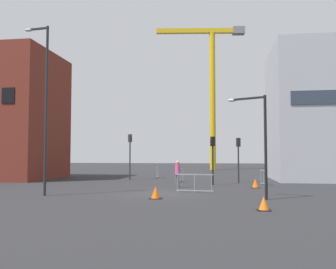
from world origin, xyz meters
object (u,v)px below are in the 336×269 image
object	(u,v)px
streetlamp_tall	(44,99)
traffic_light_median	(238,152)
traffic_light_near	(130,149)
traffic_light_island	(213,152)
streetlamp_short	(259,134)
construction_crane	(211,77)
pedestrian_walking	(178,172)
traffic_cone_on_verge	(255,184)
traffic_cone_by_barrier	(264,204)
traffic_cone_orange	(156,193)

from	to	relation	value
streetlamp_tall	traffic_light_median	size ratio (longest dim) A/B	2.62
traffic_light_near	traffic_light_island	distance (m)	8.86
streetlamp_tall	streetlamp_short	bearing A→B (deg)	0.00
construction_crane	traffic_light_near	bearing A→B (deg)	-105.64
streetlamp_short	pedestrian_walking	distance (m)	7.94
streetlamp_tall	streetlamp_short	world-z (taller)	streetlamp_tall
traffic_light_near	traffic_cone_on_verge	distance (m)	12.61
streetlamp_short	traffic_light_near	world-z (taller)	streetlamp_short
traffic_light_island	traffic_cone_by_barrier	world-z (taller)	traffic_light_island
streetlamp_short	streetlamp_tall	bearing A→B (deg)	-180.00
traffic_light_island	pedestrian_walking	distance (m)	3.70
construction_crane	streetlamp_short	bearing A→B (deg)	-84.95
construction_crane	streetlamp_short	world-z (taller)	construction_crane
pedestrian_walking	traffic_cone_orange	distance (m)	6.51
traffic_light_median	traffic_cone_on_verge	distance (m)	5.09
pedestrian_walking	streetlamp_short	bearing A→B (deg)	-50.92
streetlamp_tall	traffic_cone_by_barrier	size ratio (longest dim) A/B	16.74
construction_crane	traffic_cone_on_verge	distance (m)	33.91
construction_crane	streetlamp_tall	size ratio (longest dim) A/B	2.35
traffic_light_near	traffic_light_median	distance (m)	9.74
streetlamp_short	traffic_light_island	xyz separation A→B (m)	(-2.51, 8.50, -0.81)
streetlamp_short	traffic_light_median	world-z (taller)	streetlamp_short
traffic_cone_orange	pedestrian_walking	bearing A→B (deg)	86.85
construction_crane	traffic_light_near	xyz separation A→B (m)	(-6.71, -23.95, -11.44)
traffic_light_island	traffic_light_median	world-z (taller)	traffic_light_median
streetlamp_tall	traffic_light_near	world-z (taller)	streetlamp_tall
construction_crane	traffic_light_island	xyz separation A→B (m)	(0.77, -28.70, -11.75)
construction_crane	traffic_cone_on_verge	bearing A→B (deg)	-83.21
construction_crane	traffic_cone_orange	bearing A→B (deg)	-92.87
traffic_cone_by_barrier	streetlamp_short	bearing A→B (deg)	86.49
streetlamp_short	traffic_cone_on_verge	bearing A→B (deg)	86.72
pedestrian_walking	traffic_cone_orange	size ratio (longest dim) A/B	2.91
construction_crane	streetlamp_tall	distance (m)	39.11
streetlamp_tall	traffic_cone_orange	bearing A→B (deg)	-4.69
traffic_cone_on_verge	traffic_cone_by_barrier	xyz separation A→B (m)	(-0.60, -10.27, -0.03)
traffic_light_near	traffic_cone_orange	bearing A→B (deg)	-70.72
traffic_light_near	traffic_light_median	size ratio (longest dim) A/B	1.14
traffic_light_island	traffic_light_median	distance (m)	3.21
streetlamp_short	traffic_light_median	xyz separation A→B (m)	(-0.52, 11.01, -0.80)
traffic_cone_on_verge	construction_crane	bearing A→B (deg)	96.79
streetlamp_tall	traffic_cone_orange	distance (m)	8.10
traffic_light_median	traffic_cone_orange	bearing A→B (deg)	-111.99
traffic_light_median	pedestrian_walking	bearing A→B (deg)	-130.28
traffic_light_median	pedestrian_walking	size ratio (longest dim) A/B	1.96
traffic_light_near	pedestrian_walking	size ratio (longest dim) A/B	2.23
traffic_light_median	streetlamp_tall	bearing A→B (deg)	-134.95
construction_crane	pedestrian_walking	xyz separation A→B (m)	(-1.54, -31.26, -13.10)
traffic_cone_on_verge	pedestrian_walking	bearing A→B (deg)	-174.01
streetlamp_tall	traffic_light_near	bearing A→B (deg)	83.45
streetlamp_tall	traffic_light_median	xyz separation A→B (m)	(10.99, 11.01, -2.88)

